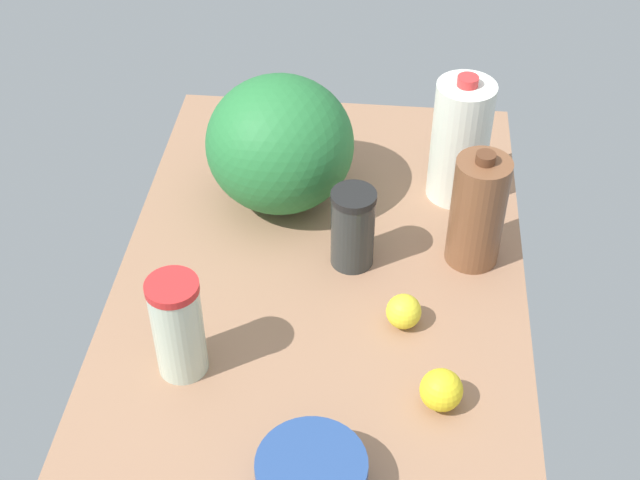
% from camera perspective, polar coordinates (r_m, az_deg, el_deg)
% --- Properties ---
extents(countertop, '(1.20, 0.76, 0.03)m').
position_cam_1_polar(countertop, '(1.67, 0.00, -2.95)').
color(countertop, '#9B7053').
rests_on(countertop, ground).
extents(chocolate_milk_jug, '(0.10, 0.10, 0.24)m').
position_cam_1_polar(chocolate_milk_jug, '(1.65, 10.05, 1.83)').
color(chocolate_milk_jug, brown).
rests_on(chocolate_milk_jug, countertop).
extents(tumbler_cup, '(0.09, 0.09, 0.19)m').
position_cam_1_polar(tumbler_cup, '(1.46, -9.08, -5.51)').
color(tumbler_cup, beige).
rests_on(tumbler_cup, countertop).
extents(milk_jug, '(0.12, 0.12, 0.28)m').
position_cam_1_polar(milk_jug, '(1.79, 8.96, 6.28)').
color(milk_jug, white).
rests_on(milk_jug, countertop).
extents(shaker_bottle, '(0.08, 0.08, 0.16)m').
position_cam_1_polar(shaker_bottle, '(1.64, 2.11, 0.77)').
color(shaker_bottle, '#2E3231').
rests_on(shaker_bottle, countertop).
extents(mixing_bowl, '(0.16, 0.16, 0.07)m').
position_cam_1_polar(mixing_bowl, '(1.35, -0.55, -14.87)').
color(mixing_bowl, navy).
rests_on(mixing_bowl, countertop).
extents(watermelon, '(0.29, 0.29, 0.27)m').
position_cam_1_polar(watermelon, '(1.76, -2.58, 6.15)').
color(watermelon, '#287739').
rests_on(watermelon, countertop).
extents(lemon_by_jug, '(0.07, 0.07, 0.07)m').
position_cam_1_polar(lemon_by_jug, '(1.45, 7.77, -9.49)').
color(lemon_by_jug, yellow).
rests_on(lemon_by_jug, countertop).
extents(lemon_far_back, '(0.06, 0.06, 0.06)m').
position_cam_1_polar(lemon_far_back, '(1.56, 5.37, -4.57)').
color(lemon_far_back, yellow).
rests_on(lemon_far_back, countertop).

